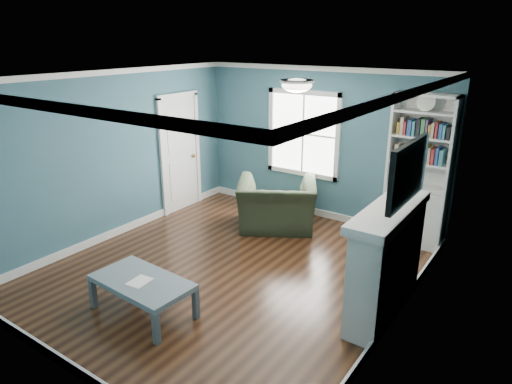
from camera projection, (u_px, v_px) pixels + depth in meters
The scene contains 13 objects.
floor at pixel (231, 269), 6.31m from camera, with size 5.00×5.00×0.00m, color black.
room_walls at pixel (229, 159), 5.80m from camera, with size 5.00×5.00×5.00m.
trim at pixel (230, 185), 5.91m from camera, with size 4.50×5.00×2.60m.
window at pixel (303, 134), 7.94m from camera, with size 1.40×0.06×1.50m.
bookshelf at pixel (417, 186), 6.85m from camera, with size 0.90×0.35×2.31m.
fireplace at pixel (387, 263), 5.14m from camera, with size 0.44×1.58×1.30m.
tv at pixel (408, 172), 4.72m from camera, with size 0.06×1.10×0.65m, color black.
door at pixel (180, 152), 8.25m from camera, with size 0.12×0.98×2.17m.
ceiling_fixture at pixel (297, 85), 5.08m from camera, with size 0.38×0.38×0.15m.
light_switch at pixel (247, 140), 8.66m from camera, with size 0.08×0.01×0.12m, color white.
recliner at pixel (277, 197), 7.52m from camera, with size 1.26×0.82×1.10m, color black.
coffee_table at pixel (142, 284), 5.21m from camera, with size 1.22×0.71×0.43m.
paper_sheet at pixel (140, 281), 5.15m from camera, with size 0.20×0.26×0.00m, color white.
Camera 1 is at (3.48, -4.43, 3.06)m, focal length 32.00 mm.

